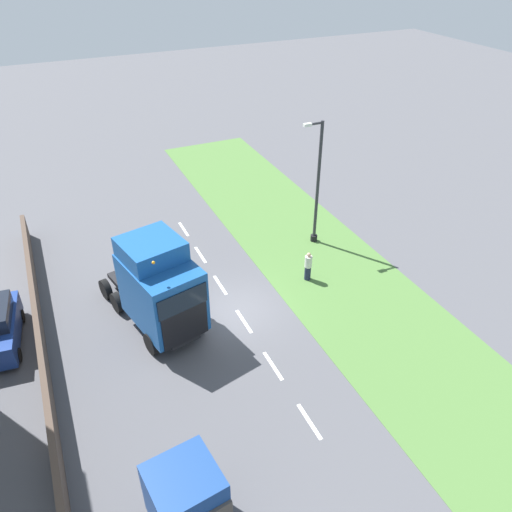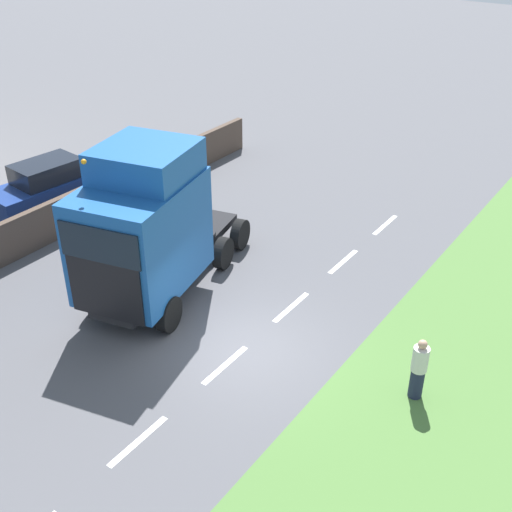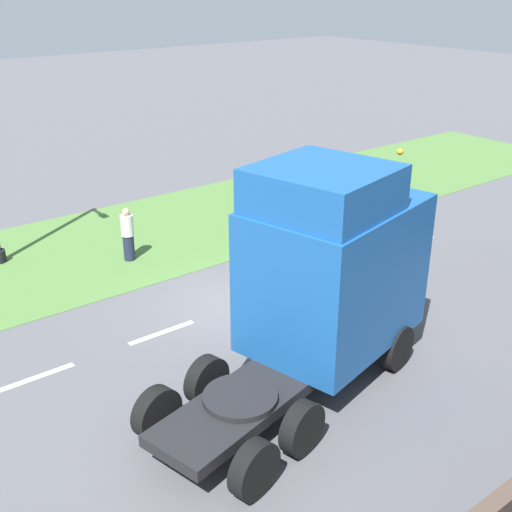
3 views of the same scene
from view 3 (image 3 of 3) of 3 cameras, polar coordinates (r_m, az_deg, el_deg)
ground_plane at (r=17.21m, az=-1.72°, el=-4.45°), size 120.00×120.00×0.00m
grass_verge at (r=21.91m, az=-11.00°, el=1.51°), size 7.00×44.00×0.01m
lane_markings at (r=16.86m, az=-3.65°, el=-5.12°), size 0.16×17.80×0.00m
lorry_cab at (r=13.49m, az=6.35°, el=-1.55°), size 4.06×7.18×4.90m
pedestrian at (r=19.99m, az=-11.32°, el=1.84°), size 0.39×0.39×1.70m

